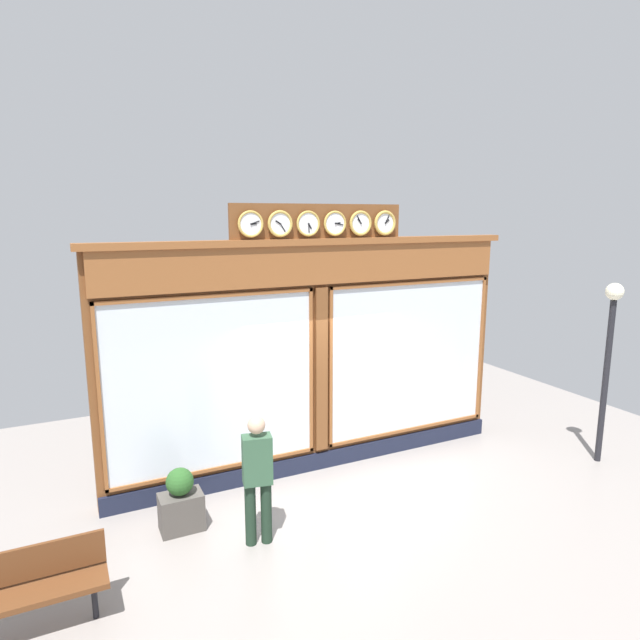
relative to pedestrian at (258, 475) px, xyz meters
The scene contains 7 objects.
ground_plane 2.25m from the pedestrian, 141.78° to the left, with size 14.00×14.00×0.00m, color gray.
shop_facade 2.51m from the pedestrian, 134.05° to the right, with size 6.93×0.42×4.26m.
pedestrian is the anchor object (origin of this frame).
street_lamp 6.08m from the pedestrian, behind, with size 0.28×0.28×3.03m.
planter_box 1.29m from the pedestrian, 41.55° to the right, with size 0.56×0.36×0.50m, color #4C4742.
planter_shrub 1.12m from the pedestrian, 41.55° to the right, with size 0.36×0.36×0.36m, color #285623.
street_bench 2.58m from the pedestrian, 10.03° to the left, with size 1.40×0.40×0.87m.
Camera 1 is at (3.64, 7.50, 4.10)m, focal length 30.53 mm.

